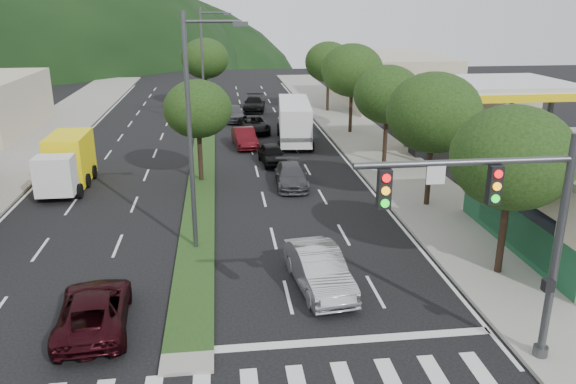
{
  "coord_description": "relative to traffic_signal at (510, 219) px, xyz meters",
  "views": [
    {
      "loc": [
        1.26,
        -14.99,
        10.22
      ],
      "look_at": [
        4.31,
        9.82,
        1.86
      ],
      "focal_mm": 35.0,
      "sensor_mm": 36.0,
      "label": 1
    }
  ],
  "objects": [
    {
      "name": "streetlight_near",
      "position": [
        -8.82,
        9.54,
        0.94
      ],
      "size": [
        2.6,
        0.25,
        10.0
      ],
      "color": "#47494C",
      "rests_on": "ground"
    },
    {
      "name": "gas_canopy",
      "position": [
        9.97,
        23.54,
        0.0
      ],
      "size": [
        12.2,
        8.2,
        5.25
      ],
      "color": "silver",
      "rests_on": "ground"
    },
    {
      "name": "suv_maroon",
      "position": [
        -12.14,
        3.54,
        -3.98
      ],
      "size": [
        2.61,
        4.95,
        1.33
      ],
      "primitive_type": "imported",
      "rotation": [
        0.0,
        0.0,
        3.23
      ],
      "color": "black",
      "rests_on": "ground"
    },
    {
      "name": "median",
      "position": [
        -9.03,
        29.54,
        -4.59
      ],
      "size": [
        1.6,
        56.0,
        0.12
      ],
      "primitive_type": "cube",
      "color": "#1C3A15",
      "rests_on": "ground"
    },
    {
      "name": "sidewalk_left",
      "position": [
        -22.03,
        26.54,
        -4.57
      ],
      "size": [
        6.0,
        90.0,
        0.15
      ],
      "primitive_type": "cube",
      "color": "gray",
      "rests_on": "ground"
    },
    {
      "name": "car_queue_b",
      "position": [
        -3.72,
        17.97,
        -4.01
      ],
      "size": [
        1.93,
        4.46,
        1.28
      ],
      "primitive_type": "imported",
      "rotation": [
        0.0,
        0.0,
        -0.03
      ],
      "color": "#424347",
      "rests_on": "ground"
    },
    {
      "name": "tree_r_c",
      "position": [
        2.97,
        21.54,
        0.1
      ],
      "size": [
        4.4,
        4.4,
        6.48
      ],
      "color": "black",
      "rests_on": "sidewalk_right"
    },
    {
      "name": "ground",
      "position": [
        -9.03,
        1.54,
        -4.65
      ],
      "size": [
        160.0,
        160.0,
        0.0
      ],
      "primitive_type": "plane",
      "color": "black",
      "rests_on": "ground"
    },
    {
      "name": "sedan_silver",
      "position": [
        -4.29,
        5.32,
        -3.87
      ],
      "size": [
        2.23,
        4.9,
        1.56
      ],
      "primitive_type": "imported",
      "rotation": [
        0.0,
        0.0,
        0.13
      ],
      "color": "#B5B8BE",
      "rests_on": "ground"
    },
    {
      "name": "car_queue_f",
      "position": [
        -4.26,
        42.97,
        -3.92
      ],
      "size": [
        2.6,
        5.23,
        1.46
      ],
      "primitive_type": "imported",
      "rotation": [
        0.0,
        0.0,
        -0.11
      ],
      "color": "black",
      "rests_on": "ground"
    },
    {
      "name": "motorhome",
      "position": [
        -2.04,
        29.1,
        -2.97
      ],
      "size": [
        3.24,
        8.37,
        3.14
      ],
      "rotation": [
        0.0,
        0.0,
        -0.09
      ],
      "color": "white",
      "rests_on": "ground"
    },
    {
      "name": "car_queue_e",
      "position": [
        -6.43,
        37.97,
        -3.91
      ],
      "size": [
        1.91,
        4.4,
        1.48
      ],
      "primitive_type": "imported",
      "rotation": [
        0.0,
        0.0,
        0.04
      ],
      "color": "#504F55",
      "rests_on": "ground"
    },
    {
      "name": "streetlight_mid",
      "position": [
        -8.82,
        34.54,
        0.94
      ],
      "size": [
        2.6,
        0.25,
        10.0
      ],
      "color": "#47494C",
      "rests_on": "ground"
    },
    {
      "name": "tree_r_e",
      "position": [
        2.97,
        41.54,
        0.25
      ],
      "size": [
        4.6,
        4.6,
        6.71
      ],
      "color": "black",
      "rests_on": "sidewalk_right"
    },
    {
      "name": "car_queue_c",
      "position": [
        -5.99,
        27.97,
        -3.93
      ],
      "size": [
        1.92,
        4.44,
        1.42
      ],
      "primitive_type": "imported",
      "rotation": [
        0.0,
        0.0,
        0.1
      ],
      "color": "#4A0C12",
      "rests_on": "ground"
    },
    {
      "name": "tree_r_d",
      "position": [
        2.97,
        31.54,
        0.54
      ],
      "size": [
        5.0,
        5.0,
        7.17
      ],
      "color": "black",
      "rests_on": "sidewalk_right"
    },
    {
      "name": "car_queue_d",
      "position": [
        -4.94,
        32.97,
        -3.98
      ],
      "size": [
        2.64,
        4.98,
        1.33
      ],
      "primitive_type": "imported",
      "rotation": [
        0.0,
        0.0,
        0.09
      ],
      "color": "black",
      "rests_on": "ground"
    },
    {
      "name": "tree_med_near",
      "position": [
        -9.03,
        19.54,
        -0.22
      ],
      "size": [
        4.0,
        4.0,
        6.02
      ],
      "color": "black",
      "rests_on": "median"
    },
    {
      "name": "tree_med_far",
      "position": [
        -9.03,
        45.54,
        0.36
      ],
      "size": [
        4.8,
        4.8,
        6.94
      ],
      "color": "black",
      "rests_on": "median"
    },
    {
      "name": "tree_r_a",
      "position": [
        2.97,
        5.54,
        0.17
      ],
      "size": [
        4.6,
        4.6,
        6.63
      ],
      "color": "black",
      "rests_on": "sidewalk_right"
    },
    {
      "name": "sidewalk_right",
      "position": [
        3.47,
        26.54,
        -4.57
      ],
      "size": [
        5.0,
        90.0,
        0.15
      ],
      "primitive_type": "cube",
      "color": "gray",
      "rests_on": "ground"
    },
    {
      "name": "car_queue_a",
      "position": [
        -4.36,
        22.97,
        -3.99
      ],
      "size": [
        1.95,
        4.0,
        1.32
      ],
      "primitive_type": "imported",
      "rotation": [
        0.0,
        0.0,
        0.1
      ],
      "color": "black",
      "rests_on": "ground"
    },
    {
      "name": "bldg_right_far",
      "position": [
        10.47,
        45.54,
        -2.05
      ],
      "size": [
        10.0,
        16.0,
        5.2
      ],
      "primitive_type": "cube",
      "color": "beige",
      "rests_on": "ground"
    },
    {
      "name": "box_truck",
      "position": [
        -16.71,
        19.46,
        -3.23
      ],
      "size": [
        2.39,
        6.06,
        2.98
      ],
      "rotation": [
        0.0,
        0.0,
        3.14
      ],
      "color": "silver",
      "rests_on": "ground"
    },
    {
      "name": "tree_r_b",
      "position": [
        2.97,
        13.54,
        0.39
      ],
      "size": [
        4.8,
        4.8,
        6.94
      ],
      "color": "black",
      "rests_on": "sidewalk_right"
    },
    {
      "name": "traffic_signal",
      "position": [
        0.0,
        0.0,
        0.0
      ],
      "size": [
        6.12,
        0.4,
        7.0
      ],
      "color": "#47494C",
      "rests_on": "ground"
    }
  ]
}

